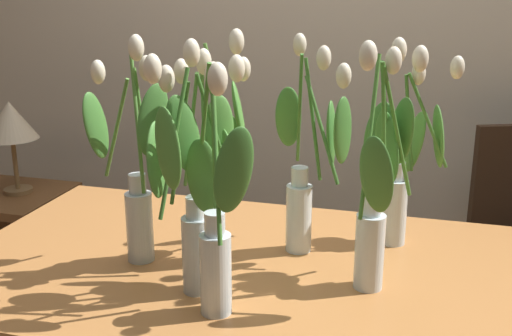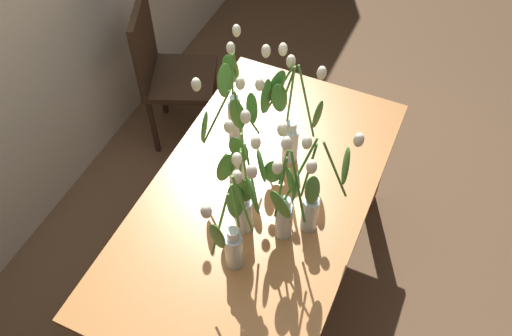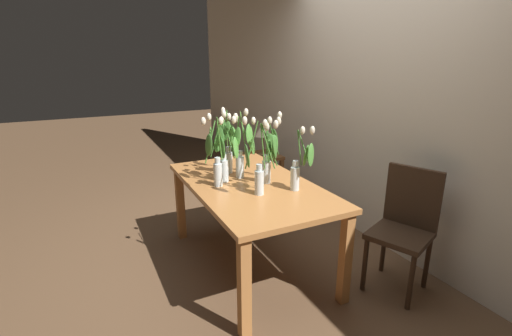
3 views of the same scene
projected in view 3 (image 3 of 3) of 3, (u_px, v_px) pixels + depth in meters
ground_plane at (250, 264)px, 3.13m from camera, size 18.00×18.00×0.00m
room_wall_rear at (381, 97)px, 3.28m from camera, size 9.00×0.10×2.70m
dining_table at (250, 193)px, 2.94m from camera, size 1.60×0.90×0.74m
tulip_vase_0 at (263, 163)px, 2.60m from camera, size 0.15×0.28×0.58m
tulip_vase_1 at (269, 157)px, 2.84m from camera, size 0.23×0.22×0.56m
tulip_vase_2 at (218, 159)px, 2.79m from camera, size 0.26×0.24×0.57m
tulip_vase_3 at (299, 169)px, 2.70m from camera, size 0.18×0.14×0.51m
tulip_vase_4 at (241, 150)px, 2.96m from camera, size 0.20×0.23×0.58m
tulip_vase_5 at (228, 148)px, 3.09m from camera, size 0.25×0.16×0.58m
tulip_vase_6 at (223, 156)px, 2.88m from camera, size 0.22×0.25×0.55m
dining_chair at (405, 223)px, 2.71m from camera, size 0.52×0.52×0.93m
side_table at (261, 164)px, 4.49m from camera, size 0.44×0.44×0.55m
table_lamp at (263, 130)px, 4.35m from camera, size 0.22×0.22×0.40m
pillar_candle at (252, 150)px, 4.52m from camera, size 0.06×0.06×0.07m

